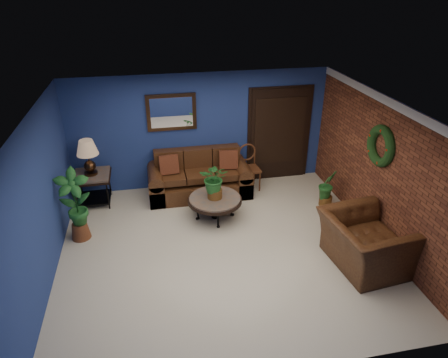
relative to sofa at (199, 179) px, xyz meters
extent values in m
plane|color=#C0B69F|center=(0.12, -2.08, -0.32)|extent=(5.50, 5.50, 0.00)
cube|color=navy|center=(0.12, 0.42, 0.93)|extent=(5.50, 0.04, 2.50)
cube|color=navy|center=(-2.63, -2.08, 0.93)|extent=(0.04, 5.00, 2.50)
cube|color=brown|center=(2.87, -2.08, 0.93)|extent=(0.04, 5.00, 2.50)
cube|color=silver|center=(0.12, -2.08, 2.18)|extent=(5.50, 5.00, 0.02)
cube|color=white|center=(2.84, -2.08, 2.11)|extent=(0.03, 5.00, 0.14)
cube|color=#3B2414|center=(-0.48, 0.38, 1.40)|extent=(1.02, 0.06, 0.77)
cube|color=black|center=(1.87, 0.39, 0.73)|extent=(1.44, 0.06, 2.18)
torus|color=black|center=(2.81, -2.03, 1.38)|extent=(0.16, 0.72, 0.72)
cube|color=#4C2F15|center=(0.00, -0.08, -0.14)|extent=(2.15, 0.93, 0.35)
cube|color=#4C2F15|center=(0.00, 0.26, 0.18)|extent=(1.83, 0.25, 0.88)
cube|color=#4C2F15|center=(-0.61, -0.14, 0.19)|extent=(0.59, 0.63, 0.14)
cube|color=#4C2F15|center=(0.00, -0.14, 0.19)|extent=(0.59, 0.63, 0.14)
cube|color=#4C2F15|center=(0.61, -0.14, 0.19)|extent=(0.59, 0.63, 0.14)
cube|color=#4C2F15|center=(-0.92, -0.08, -0.07)|extent=(0.31, 0.93, 0.49)
cube|color=#4C2F15|center=(0.92, -0.08, -0.07)|extent=(0.31, 0.93, 0.49)
cube|color=#5D2A17|center=(-0.62, -0.10, 0.45)|extent=(0.39, 0.12, 0.39)
cube|color=#5D2A17|center=(0.62, -0.10, 0.45)|extent=(0.39, 0.12, 0.39)
cylinder|color=#4F4945|center=(0.16, -1.06, 0.11)|extent=(0.98, 0.98, 0.05)
cylinder|color=black|center=(0.16, -1.06, 0.07)|extent=(1.04, 1.04, 0.05)
cylinder|color=black|center=(0.16, -1.06, -0.12)|extent=(0.14, 0.14, 0.40)
cube|color=#4F4945|center=(-2.18, -0.03, 0.33)|extent=(0.69, 0.69, 0.05)
cube|color=black|center=(-2.18, -0.03, 0.29)|extent=(0.73, 0.73, 0.04)
cube|color=black|center=(-2.18, -0.03, -0.20)|extent=(0.62, 0.62, 0.03)
cylinder|color=black|center=(-2.47, -0.32, 0.01)|extent=(0.03, 0.03, 0.65)
cylinder|color=black|center=(-1.89, -0.32, 0.01)|extent=(0.03, 0.03, 0.65)
cylinder|color=black|center=(-2.47, 0.26, 0.01)|extent=(0.03, 0.03, 0.65)
cylinder|color=black|center=(-1.89, 0.26, 0.01)|extent=(0.03, 0.03, 0.65)
cylinder|color=#3B2414|center=(-2.18, -0.03, 0.38)|extent=(0.25, 0.25, 0.05)
sphere|color=#3B2414|center=(-2.18, -0.03, 0.51)|extent=(0.23, 0.23, 0.23)
cylinder|color=#3B2414|center=(-2.18, -0.03, 0.70)|extent=(0.03, 0.03, 0.30)
cone|color=#A07E5F|center=(-2.18, -0.03, 0.91)|extent=(0.42, 0.42, 0.30)
cube|color=#582E19|center=(1.11, -0.03, 0.15)|extent=(0.46, 0.46, 0.04)
torus|color=#582E19|center=(1.09, 0.16, 0.48)|extent=(0.40, 0.07, 0.40)
cylinder|color=#582E19|center=(0.94, -0.23, -0.09)|extent=(0.03, 0.03, 0.44)
cylinder|color=#582E19|center=(1.30, -0.19, -0.09)|extent=(0.03, 0.03, 0.44)
cylinder|color=#582E19|center=(0.91, 0.13, -0.09)|extent=(0.03, 0.03, 0.44)
cylinder|color=#582E19|center=(1.27, 0.16, -0.09)|extent=(0.03, 0.03, 0.44)
imported|color=#4C2F15|center=(2.27, -2.90, 0.11)|extent=(1.28, 1.42, 0.85)
cylinder|color=brown|center=(0.16, -1.06, 0.22)|extent=(0.28, 0.28, 0.18)
imported|color=#184D1C|center=(0.16, -1.06, 0.55)|extent=(0.64, 0.60, 0.59)
cylinder|color=brown|center=(2.47, -1.02, -0.22)|extent=(0.26, 0.26, 0.20)
imported|color=#184D1C|center=(2.47, -1.02, 0.16)|extent=(0.41, 0.35, 0.65)
cylinder|color=brown|center=(-2.33, -1.25, -0.17)|extent=(0.34, 0.34, 0.30)
imported|color=#184D1C|center=(-2.33, -1.25, 0.48)|extent=(0.61, 0.44, 1.10)
camera|label=1|loc=(-0.94, -7.56, 3.96)|focal=32.00mm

